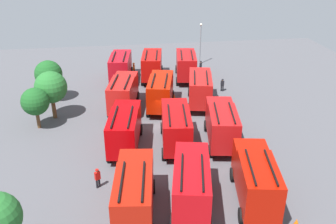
% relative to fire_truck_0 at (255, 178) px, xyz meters
% --- Properties ---
extents(ground_plane, '(63.73, 63.73, 0.00)m').
position_rel_fire_truck_0_xyz_m(ground_plane, '(13.40, 4.46, -2.15)').
color(ground_plane, '#4C4C51').
extents(fire_truck_0, '(7.52, 3.77, 3.88)m').
position_rel_fire_truck_0_xyz_m(fire_truck_0, '(0.00, 0.00, 0.00)').
color(fire_truck_0, '#A81004').
rests_on(fire_truck_0, ground).
extents(fire_truck_1, '(7.50, 3.70, 3.88)m').
position_rel_fire_truck_0_xyz_m(fire_truck_1, '(8.62, 0.10, 0.00)').
color(fire_truck_1, '#B31212').
rests_on(fire_truck_1, ground).
extents(fire_truck_2, '(7.54, 3.91, 3.88)m').
position_rel_fire_truck_0_xyz_m(fire_truck_2, '(17.76, 0.10, 0.00)').
color(fire_truck_2, red).
rests_on(fire_truck_2, ground).
extents(fire_truck_3, '(7.48, 3.59, 3.88)m').
position_rel_fire_truck_0_xyz_m(fire_truck_3, '(26.38, 0.10, 0.00)').
color(fire_truck_3, '#AF0F11').
rests_on(fire_truck_3, ground).
extents(fire_truck_4, '(7.54, 3.90, 3.88)m').
position_rel_fire_truck_0_xyz_m(fire_truck_4, '(0.09, 4.72, 0.00)').
color(fire_truck_4, '#BA0A0F').
rests_on(fire_truck_4, ground).
extents(fire_truck_5, '(7.42, 3.37, 3.88)m').
position_rel_fire_truck_0_xyz_m(fire_truck_5, '(8.81, 4.39, 0.00)').
color(fire_truck_5, '#B30A0B').
rests_on(fire_truck_5, ground).
extents(fire_truck_6, '(7.55, 3.94, 3.88)m').
position_rel_fire_truck_0_xyz_m(fire_truck_6, '(17.47, 4.72, 0.00)').
color(fire_truck_6, '#AA1603').
rests_on(fire_truck_6, ground).
extents(fire_truck_7, '(7.48, 3.61, 3.88)m').
position_rel_fire_truck_0_xyz_m(fire_truck_7, '(27.02, 4.68, 0.00)').
color(fire_truck_7, '#B10D09').
rests_on(fire_truck_7, ground).
extents(fire_truck_8, '(7.44, 3.45, 3.88)m').
position_rel_fire_truck_0_xyz_m(fire_truck_8, '(-0.33, 8.79, 0.00)').
color(fire_truck_8, '#A81609').
rests_on(fire_truck_8, ground).
extents(fire_truck_9, '(7.49, 3.62, 3.88)m').
position_rel_fire_truck_0_xyz_m(fire_truck_9, '(9.10, 9.09, 0.00)').
color(fire_truck_9, '#B00205').
rests_on(fire_truck_9, ground).
extents(fire_truck_10, '(7.54, 3.86, 3.88)m').
position_rel_fire_truck_0_xyz_m(fire_truck_10, '(17.70, 8.89, 0.00)').
color(fire_truck_10, '#B61612').
rests_on(fire_truck_10, ground).
extents(fire_truck_11, '(7.44, 3.46, 3.88)m').
position_rel_fire_truck_0_xyz_m(fire_truck_11, '(26.97, 8.91, 0.00)').
color(fire_truck_11, '#AD0C16').
rests_on(fire_truck_11, ground).
extents(firefighter_0, '(0.42, 0.48, 1.67)m').
position_rel_fire_truck_0_xyz_m(firefighter_0, '(3.41, 11.47, -1.22)').
color(firefighter_0, black).
rests_on(firefighter_0, ground).
extents(firefighter_1, '(0.43, 0.29, 1.79)m').
position_rel_fire_truck_0_xyz_m(firefighter_1, '(29.01, 7.05, -1.14)').
color(firefighter_1, black).
rests_on(firefighter_1, ground).
extents(firefighter_2, '(0.48, 0.41, 1.75)m').
position_rel_fire_truck_0_xyz_m(firefighter_2, '(28.63, -2.48, -1.17)').
color(firefighter_2, black).
rests_on(firefighter_2, ground).
extents(firefighter_3, '(0.40, 0.48, 1.60)m').
position_rel_fire_truck_0_xyz_m(firefighter_3, '(21.48, -3.67, -1.27)').
color(firefighter_3, black).
rests_on(firefighter_3, ground).
extents(tree_1, '(2.81, 2.81, 4.36)m').
position_rel_fire_truck_0_xyz_m(tree_1, '(14.51, 17.75, 0.78)').
color(tree_1, brown).
rests_on(tree_1, ground).
extents(tree_2, '(3.40, 3.40, 5.26)m').
position_rel_fire_truck_0_xyz_m(tree_2, '(16.68, 16.43, 1.39)').
color(tree_2, brown).
rests_on(tree_2, ground).
extents(tree_3, '(3.19, 3.19, 4.94)m').
position_rel_fire_truck_0_xyz_m(tree_3, '(21.58, 17.38, 1.17)').
color(tree_3, brown).
rests_on(tree_3, ground).
extents(traffic_cone_0, '(0.48, 0.48, 0.68)m').
position_rel_fire_truck_0_xyz_m(traffic_cone_0, '(19.70, 2.80, -1.81)').
color(traffic_cone_0, '#F2600C').
rests_on(traffic_cone_0, ground).
extents(traffic_cone_1, '(0.50, 0.50, 0.72)m').
position_rel_fire_truck_0_xyz_m(traffic_cone_1, '(-3.06, -1.95, -1.79)').
color(traffic_cone_1, '#F2600C').
rests_on(traffic_cone_1, ground).
extents(lamppost, '(0.36, 0.36, 6.23)m').
position_rel_fire_truck_0_xyz_m(lamppost, '(32.77, -3.29, 1.52)').
color(lamppost, slate).
rests_on(lamppost, ground).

